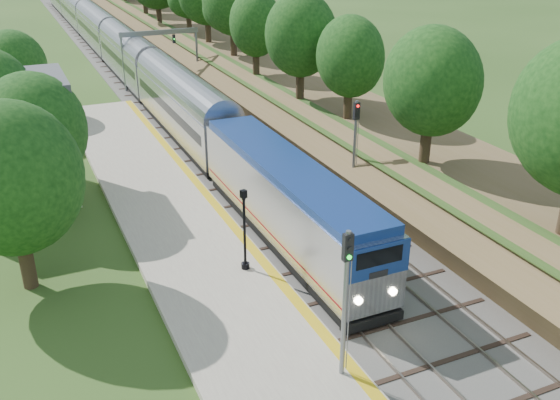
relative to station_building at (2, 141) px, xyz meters
name	(u,v)px	position (x,y,z in m)	size (l,w,h in m)	color
trackbed	(148,78)	(16.00, 30.00, -4.02)	(9.50, 170.00, 0.28)	#4C4944
platform	(207,270)	(8.80, -14.00, -3.90)	(6.40, 68.00, 0.38)	#A69886
yellow_stripe	(258,255)	(11.65, -14.00, -3.70)	(0.55, 68.00, 0.01)	gold
embankment	(216,56)	(24.35, 30.00, -2.14)	(10.64, 170.00, 11.70)	brown
station_building	(2,141)	(0.00, 0.00, 0.00)	(8.60, 6.60, 8.00)	white
signal_gantry	(160,43)	(16.47, 24.99, 0.73)	(8.40, 0.38, 6.20)	slate
trees_behind_platform	(66,179)	(2.83, -9.33, 0.44)	(7.82, 53.32, 7.21)	#332316
train	(113,45)	(14.00, 39.55, -1.75)	(3.12, 125.14, 4.59)	black
lamppost_far	(245,234)	(10.56, -14.96, -1.75)	(0.43, 0.43, 4.39)	black
signal_platform	(346,289)	(11.10, -24.12, 0.19)	(0.37, 0.30, 6.35)	slate
signal_farside	(355,141)	(20.20, -9.30, 0.09)	(0.36, 0.29, 6.64)	slate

